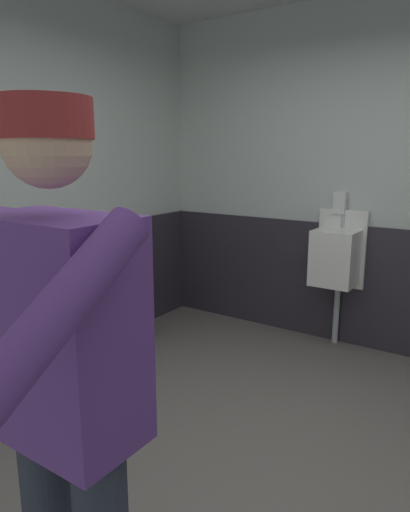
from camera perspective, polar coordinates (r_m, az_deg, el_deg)
name	(u,v)px	position (r m, az deg, el deg)	size (l,w,h in m)	color
ground_plane	(273,484)	(2.60, 8.35, -26.08)	(4.67, 4.51, 0.04)	slate
wall_back	(391,180)	(3.96, 22.01, 8.73)	(4.67, 0.12, 2.80)	silver
wall_left	(1,183)	(3.48, -23.88, 8.19)	(0.12, 4.51, 2.80)	silver
wainscot_band_back	(380,290)	(4.03, 20.76, -3.95)	(4.07, 0.03, 1.02)	#2D2833
wainscot_band_left	(19,309)	(3.58, -21.99, -6.08)	(0.03, 3.91, 1.02)	#2D2833
urinal_solo	(336,257)	(3.92, 15.92, -0.07)	(0.40, 0.34, 1.24)	white
person	(62,394)	(1.27, -17.25, -15.95)	(0.62, 0.60, 1.72)	#2D3342
trash_bin	(133,311)	(3.97, -8.87, -6.78)	(0.30, 0.30, 0.59)	#38383D
soap_dispenser	(340,203)	(3.98, 16.33, 6.32)	(0.10, 0.07, 0.18)	silver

